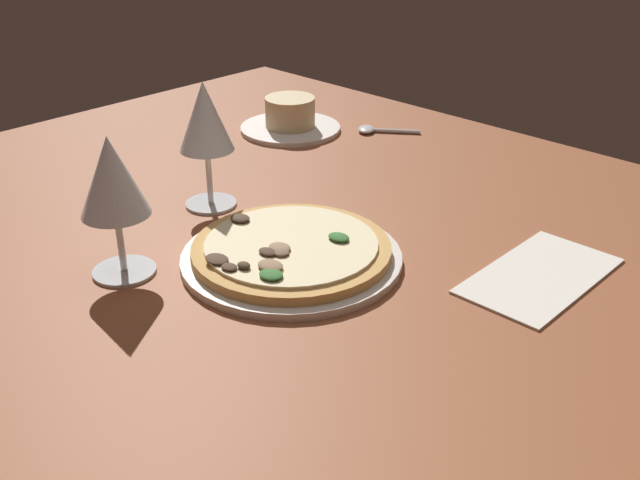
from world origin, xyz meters
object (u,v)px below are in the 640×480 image
(wine_glass_near, at_px, (205,121))
(paper_menu, at_px, (540,276))
(ramekin_on_saucer, at_px, (290,118))
(wine_glass_far, at_px, (112,181))
(spoon, at_px, (374,130))
(pizza_main, at_px, (291,253))

(wine_glass_near, xyz_separation_m, paper_menu, (0.43, 0.14, -0.12))
(ramekin_on_saucer, xyz_separation_m, wine_glass_far, (0.22, -0.48, 0.09))
(paper_menu, bearing_deg, wine_glass_near, -162.75)
(wine_glass_near, distance_m, paper_menu, 0.46)
(spoon, bearing_deg, wine_glass_near, -85.00)
(wine_glass_near, xyz_separation_m, spoon, (-0.03, 0.39, -0.12))
(spoon, bearing_deg, ramekin_on_saucer, -139.50)
(spoon, bearing_deg, wine_glass_far, -79.25)
(wine_glass_near, height_order, paper_menu, wine_glass_near)
(ramekin_on_saucer, bearing_deg, wine_glass_far, -65.42)
(pizza_main, distance_m, paper_menu, 0.29)
(ramekin_on_saucer, relative_size, wine_glass_near, 1.00)
(wine_glass_far, xyz_separation_m, spoon, (-0.11, 0.58, -0.11))
(pizza_main, distance_m, ramekin_on_saucer, 0.47)
(pizza_main, bearing_deg, wine_glass_near, 169.39)
(ramekin_on_saucer, xyz_separation_m, paper_menu, (0.57, -0.16, -0.02))
(ramekin_on_saucer, distance_m, spoon, 0.15)
(pizza_main, height_order, ramekin_on_saucer, ramekin_on_saucer)
(ramekin_on_saucer, distance_m, wine_glass_near, 0.34)
(pizza_main, relative_size, spoon, 2.62)
(paper_menu, bearing_deg, ramekin_on_saucer, 164.28)
(paper_menu, bearing_deg, pizza_main, -143.60)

